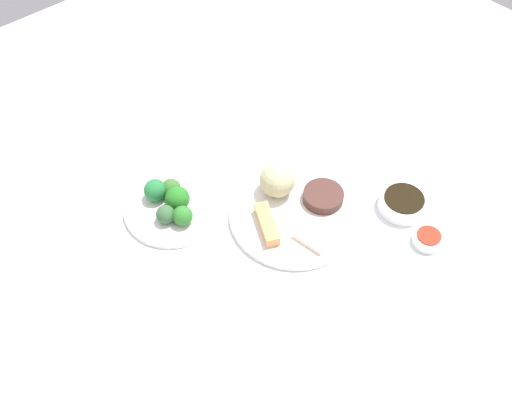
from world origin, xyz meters
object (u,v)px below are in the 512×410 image
Objects in this scene: main_plate at (295,216)px; soy_sauce_bowl at (403,203)px; broccoli_plate at (174,207)px; sauce_ramekin_sweet_and_sour at (428,239)px.

main_plate is 2.66× the size of soy_sauce_bowl.
main_plate is at bearing -137.73° from broccoli_plate.
soy_sauce_bowl reaches higher than broccoli_plate.
soy_sauce_bowl is 0.10m from sauce_ramekin_sweet_and_sour.
main_plate is at bearing 54.64° from soy_sauce_bowl.
main_plate is at bearing 34.31° from sauce_ramekin_sweet_and_sour.
sauce_ramekin_sweet_and_sour is (-0.23, -0.16, 0.00)m from main_plate.
broccoli_plate is (0.20, 0.18, -0.00)m from main_plate.
sauce_ramekin_sweet_and_sour is at bearing -141.82° from broccoli_plate.
soy_sauce_bowl is at bearing -131.90° from broccoli_plate.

